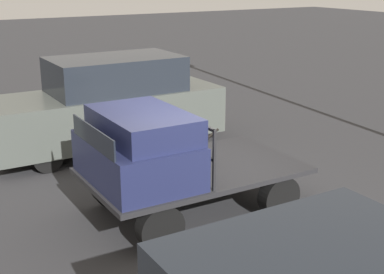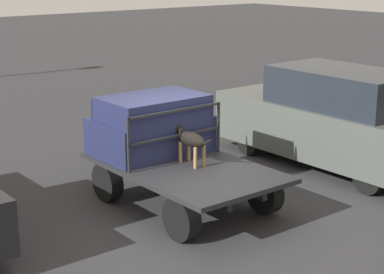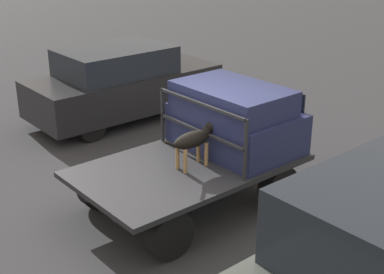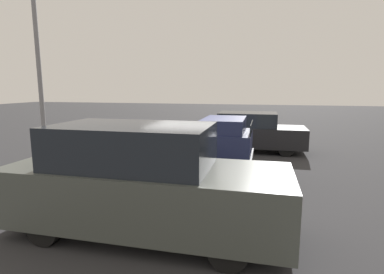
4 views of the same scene
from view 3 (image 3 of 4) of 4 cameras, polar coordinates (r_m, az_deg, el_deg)
The scene contains 6 objects.
ground_plane at distance 8.55m, azimuth -0.31°, elevation -7.38°, with size 80.00×80.00×0.00m, color #2D2D30.
flatbed_truck at distance 8.29m, azimuth -0.32°, elevation -4.04°, with size 3.48×2.09×0.75m.
truck_cab at distance 8.62m, azimuth 4.60°, elevation 1.97°, with size 1.39×1.97×1.06m.
truck_headboard at distance 8.11m, azimuth 0.91°, elevation 1.59°, with size 0.04×1.97×0.93m.
dog at distance 7.95m, azimuth 0.35°, elevation -0.22°, with size 1.03×0.25×0.68m.
parked_sedan at distance 12.20m, azimuth -7.39°, elevation 5.73°, with size 4.34×1.80×1.65m.
Camera 3 is at (-4.76, -5.74, 4.18)m, focal length 50.00 mm.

